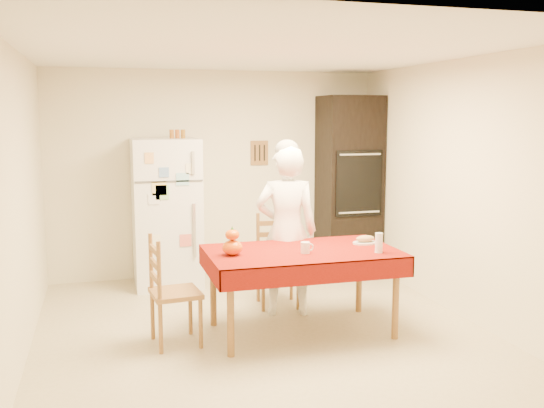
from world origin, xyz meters
name	(u,v)px	position (x,y,z in m)	size (l,w,h in m)	color
floor	(264,334)	(0.00, 0.00, 0.00)	(4.50, 4.50, 0.00)	tan
room_shell	(263,155)	(0.00, 0.00, 1.62)	(4.02, 4.52, 2.51)	beige
refrigerator	(167,213)	(-0.65, 1.88, 0.85)	(0.75, 0.74, 1.70)	white
oven_cabinet	(349,185)	(1.63, 1.93, 1.10)	(0.70, 0.62, 2.20)	black
dining_table	(302,258)	(0.35, -0.03, 0.69)	(1.70, 1.00, 0.76)	brown
chair_far	(277,256)	(0.37, 0.84, 0.51)	(0.46, 0.44, 0.95)	brown
chair_left	(168,287)	(-0.85, -0.02, 0.51)	(0.44, 0.46, 0.95)	brown
seated_woman	(287,231)	(0.37, 0.50, 0.84)	(0.61, 0.40, 1.67)	white
coffee_mug	(305,248)	(0.33, -0.16, 0.81)	(0.08, 0.08, 0.10)	white
pumpkin_lower	(232,248)	(-0.29, -0.05, 0.83)	(0.18, 0.18, 0.13)	#DC4105
pumpkin_upper	(232,235)	(-0.29, -0.05, 0.94)	(0.12, 0.12, 0.09)	#D84E05
wine_glass	(379,243)	(0.97, -0.31, 0.85)	(0.07, 0.07, 0.18)	white
bread_plate	(365,243)	(1.01, 0.06, 0.77)	(0.24, 0.24, 0.02)	silver
bread_loaf	(365,239)	(1.01, 0.06, 0.81)	(0.18, 0.10, 0.06)	#A88452
spice_jar_left	(172,134)	(-0.56, 1.93, 1.75)	(0.05, 0.05, 0.10)	#98571B
spice_jar_mid	(177,134)	(-0.50, 1.93, 1.75)	(0.05, 0.05, 0.10)	#994E1B
spice_jar_right	(183,134)	(-0.43, 1.93, 1.75)	(0.05, 0.05, 0.10)	#905F1A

